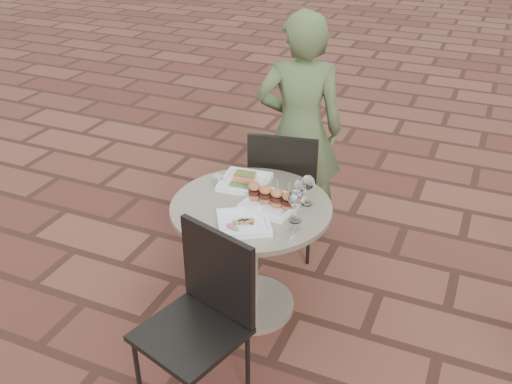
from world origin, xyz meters
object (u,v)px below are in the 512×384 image
at_px(diner, 300,131).
at_px(plate_salmon, 245,181).
at_px(cafe_table, 251,242).
at_px(plate_sliders, 271,199).
at_px(chair_far, 285,183).
at_px(plate_tuna, 243,222).
at_px(chair_near, 204,308).

relative_size(diner, plate_salmon, 5.41).
bearing_deg(cafe_table, plate_sliders, 17.32).
bearing_deg(chair_far, plate_salmon, 66.37).
xyz_separation_m(cafe_table, plate_sliders, (0.11, 0.03, 0.29)).
bearing_deg(plate_tuna, diner, 94.28).
distance_m(cafe_table, plate_tuna, 0.33).
bearing_deg(plate_tuna, plate_sliders, 75.47).
height_order(diner, plate_sliders, diner).
relative_size(cafe_table, plate_tuna, 2.46).
relative_size(cafe_table, plate_sliders, 2.92).
bearing_deg(plate_salmon, plate_tuna, -66.42).
distance_m(plate_salmon, plate_sliders, 0.29).
distance_m(cafe_table, diner, 0.94).
height_order(cafe_table, plate_salmon, plate_salmon).
bearing_deg(plate_salmon, plate_sliders, -35.28).
xyz_separation_m(chair_far, plate_tuna, (0.08, -0.81, 0.20)).
bearing_deg(cafe_table, diner, 92.29).
distance_m(chair_far, diner, 0.38).
xyz_separation_m(diner, plate_sliders, (0.14, -0.85, -0.04)).
bearing_deg(plate_sliders, chair_near, -94.27).
distance_m(plate_sliders, plate_tuna, 0.24).
height_order(plate_salmon, plate_tuna, plate_salmon).
relative_size(chair_near, diner, 0.57).
distance_m(chair_near, diner, 1.58).
bearing_deg(plate_salmon, diner, 82.18).
relative_size(chair_far, chair_near, 1.00).
height_order(chair_near, plate_sliders, chair_near).
bearing_deg(chair_near, plate_salmon, 118.35).
relative_size(chair_far, plate_tuna, 2.54).
height_order(chair_near, plate_tuna, chair_near).
height_order(chair_far, plate_tuna, chair_far).
xyz_separation_m(plate_salmon, plate_tuna, (0.18, -0.40, -0.00)).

